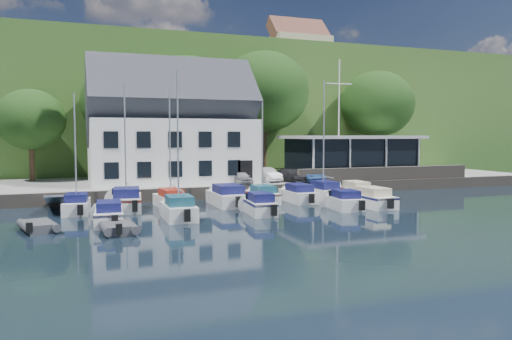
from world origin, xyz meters
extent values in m
plane|color=black|center=(0.00, 0.00, 0.00)|extent=(180.00, 180.00, 0.00)
cube|color=gray|center=(0.00, 17.50, 0.50)|extent=(60.00, 13.00, 1.00)
cube|color=#5C534A|center=(0.00, 11.00, 0.50)|extent=(60.00, 0.30, 1.00)
cube|color=#2C5520|center=(0.00, 62.00, 8.00)|extent=(160.00, 75.00, 16.00)
cube|color=brown|center=(8.00, 70.00, 16.15)|extent=(50.00, 30.00, 0.30)
cube|color=#5C534A|center=(12.00, 11.40, 1.60)|extent=(18.00, 0.50, 1.20)
imported|color=#B3B3B8|center=(-1.90, 12.46, 1.54)|extent=(1.39, 3.22, 1.08)
imported|color=silver|center=(0.94, 13.80, 1.62)|extent=(1.87, 3.94, 1.25)
imported|color=#29292D|center=(2.98, 12.82, 1.57)|extent=(2.51, 4.23, 1.15)
imported|color=#325F9B|center=(4.53, 12.41, 1.61)|extent=(1.44, 3.60, 1.23)
camera|label=1|loc=(-15.44, -27.61, 5.18)|focal=35.00mm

